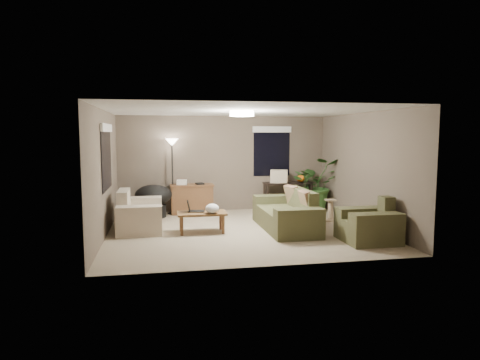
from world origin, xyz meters
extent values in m
plane|color=tan|center=(0.00, 0.00, 0.00)|extent=(5.50, 5.50, 0.00)
plane|color=white|center=(0.00, 0.00, 2.50)|extent=(5.50, 5.50, 0.00)
plane|color=brown|center=(0.00, 2.50, 1.25)|extent=(5.50, 0.00, 5.50)
plane|color=brown|center=(0.00, -2.50, 1.25)|extent=(5.50, 0.00, 5.50)
plane|color=brown|center=(-2.75, 0.00, 1.25)|extent=(0.00, 5.00, 5.00)
plane|color=brown|center=(2.75, 0.00, 1.25)|extent=(0.00, 5.00, 5.00)
cube|color=#48492C|center=(0.94, -0.03, 0.21)|extent=(0.95, 1.48, 0.42)
cube|color=#46472B|center=(1.31, -0.03, 0.64)|extent=(0.22, 1.48, 0.43)
cube|color=#4C4D2E|center=(0.94, -0.95, 0.30)|extent=(0.95, 0.36, 0.60)
cube|color=#46472A|center=(0.94, 0.89, 0.30)|extent=(0.95, 0.36, 0.60)
cube|color=#8C7251|center=(1.24, -0.48, 0.65)|extent=(0.23, 0.45, 0.47)
cube|color=#8C7251|center=(1.24, 0.42, 0.65)|extent=(0.32, 0.49, 0.47)
cube|color=beige|center=(-2.10, 0.53, 0.21)|extent=(0.90, 0.88, 0.42)
cube|color=beige|center=(-2.44, 0.53, 0.64)|extent=(0.22, 0.88, 0.43)
cube|color=beige|center=(-2.10, -0.09, 0.30)|extent=(0.90, 0.36, 0.60)
cube|color=beige|center=(-2.10, 1.15, 0.30)|extent=(0.90, 0.36, 0.60)
cube|color=brown|center=(2.16, -1.36, 0.21)|extent=(0.95, 0.28, 0.42)
cube|color=#454529|center=(2.53, -1.36, 0.64)|extent=(0.22, 0.28, 0.43)
cube|color=#4A4A2C|center=(2.16, -1.68, 0.30)|extent=(0.95, 0.36, 0.60)
cube|color=#47472A|center=(2.16, -1.04, 0.30)|extent=(0.95, 0.36, 0.60)
cube|color=brown|center=(-0.85, -0.02, 0.40)|extent=(1.00, 0.55, 0.04)
cylinder|color=brown|center=(-1.27, -0.22, 0.19)|extent=(0.06, 0.06, 0.38)
cylinder|color=brown|center=(-0.43, -0.22, 0.19)|extent=(0.06, 0.06, 0.38)
cylinder|color=brown|center=(-1.27, 0.18, 0.19)|extent=(0.06, 0.06, 0.38)
cylinder|color=brown|center=(-0.43, 0.18, 0.19)|extent=(0.06, 0.06, 0.38)
cube|color=black|center=(-0.95, 0.08, 0.43)|extent=(0.37, 0.29, 0.02)
cube|color=black|center=(-1.11, 0.08, 0.55)|extent=(0.08, 0.23, 0.22)
ellipsoid|color=white|center=(-0.65, -0.17, 0.52)|extent=(0.36, 0.34, 0.20)
cube|color=brown|center=(-0.89, 2.16, 0.35)|extent=(1.05, 0.45, 0.71)
cube|color=brown|center=(-0.89, 2.16, 0.73)|extent=(1.10, 0.50, 0.04)
cube|color=silver|center=(-1.14, 2.16, 0.81)|extent=(0.27, 0.23, 0.12)
cube|color=black|center=(-0.69, 2.11, 0.77)|extent=(0.22, 0.25, 0.04)
cube|color=black|center=(1.67, 2.15, 0.73)|extent=(1.30, 0.40, 0.04)
cube|color=black|center=(1.07, 2.15, 0.35)|extent=(0.05, 0.38, 0.71)
cube|color=black|center=(2.27, 2.15, 0.35)|extent=(0.05, 0.38, 0.71)
cube|color=black|center=(1.67, 2.15, 0.15)|extent=(1.25, 0.36, 0.03)
ellipsoid|color=orange|center=(2.02, 2.15, 0.84)|extent=(0.30, 0.30, 0.19)
cube|color=beige|center=(1.42, 2.15, 0.92)|extent=(0.52, 0.45, 0.33)
cylinder|color=black|center=(-1.84, 1.83, 0.15)|extent=(0.60, 0.60, 0.30)
ellipsoid|color=black|center=(-1.84, 1.83, 0.55)|extent=(1.10, 1.10, 0.50)
cylinder|color=black|center=(-1.36, 2.22, 0.01)|extent=(0.28, 0.28, 0.02)
cylinder|color=black|center=(-1.36, 2.22, 0.90)|extent=(0.04, 0.04, 1.78)
cone|color=white|center=(-1.36, 2.22, 1.82)|extent=(0.32, 0.32, 0.18)
cylinder|color=white|center=(0.00, 0.00, 2.44)|extent=(0.50, 0.50, 0.10)
imported|color=#2D5923|center=(2.33, 1.89, 0.55)|extent=(1.28, 1.42, 1.11)
cube|color=tan|center=(2.25, 0.65, 0.01)|extent=(0.32, 0.32, 0.03)
cylinder|color=tan|center=(2.25, 0.65, 0.25)|extent=(0.12, 0.12, 0.44)
cube|color=tan|center=(2.25, 0.65, 0.48)|extent=(0.22, 0.22, 0.03)
cube|color=black|center=(-2.73, 0.30, 1.55)|extent=(0.01, 1.50, 1.30)
cube|color=white|center=(-2.71, 0.30, 2.15)|extent=(0.05, 1.56, 0.16)
cube|color=black|center=(1.30, 2.48, 1.55)|extent=(1.00, 0.01, 1.30)
cube|color=white|center=(1.30, 2.46, 2.15)|extent=(1.06, 0.05, 0.16)
camera|label=1|loc=(-1.67, -8.70, 2.02)|focal=32.00mm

